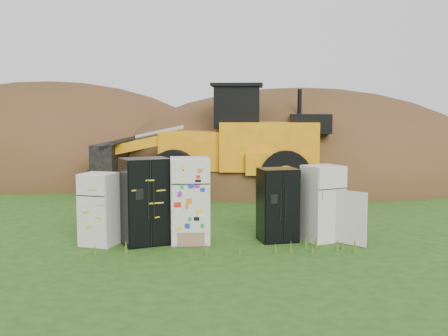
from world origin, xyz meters
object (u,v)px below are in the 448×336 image
Objects in this scene: fridge_leftmost at (99,209)px; fridge_sticker at (190,200)px; fridge_black_right at (278,205)px; wheel_loader at (209,140)px; fridge_black_side at (145,201)px; fridge_open_door at (323,203)px.

fridge_leftmost is 0.83× the size of fridge_sticker.
fridge_black_right is 6.99m from wheel_loader.
fridge_black_side is 0.97m from fridge_sticker.
fridge_sticker is (0.97, 0.00, 0.00)m from fridge_black_side.
fridge_leftmost is 0.96× the size of fridge_black_right.
fridge_black_right is (1.96, -0.01, -0.13)m from fridge_sticker.
fridge_sticker is at bearing -18.51° from fridge_black_side.
wheel_loader is at bearing 55.65° from fridge_black_side.
wheel_loader reaches higher than fridge_black_right.
fridge_leftmost is 4.92m from fridge_open_door.
fridge_black_right is (3.92, 0.02, 0.03)m from fridge_leftmost.
fridge_black_right reaches higher than fridge_leftmost.
wheel_loader reaches higher than fridge_open_door.
fridge_black_right is at bearing 23.31° from fridge_leftmost.
fridge_sticker reaches higher than fridge_open_door.
fridge_black_side is 7.14m from wheel_loader.
fridge_leftmost is 1.00m from fridge_black_side.
fridge_open_door is (2.96, -0.08, -0.10)m from fridge_sticker.
wheel_loader is (1.90, 6.82, 0.95)m from fridge_black_side.
fridge_open_door is 0.22× the size of wheel_loader.
fridge_black_side is 1.11× the size of fridge_open_door.
fridge_black_side is 1.00× the size of fridge_sticker.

